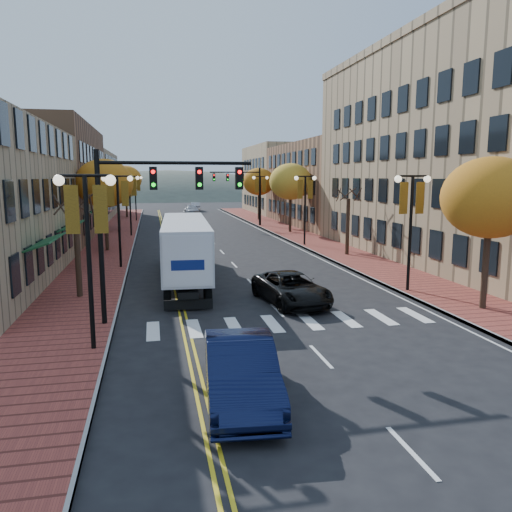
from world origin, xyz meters
TOP-DOWN VIEW (x-y plane):
  - ground at (0.00, 0.00)m, footprint 200.00×200.00m
  - sidewalk_left at (-9.00, 32.50)m, footprint 4.00×85.00m
  - sidewalk_right at (9.00, 32.50)m, footprint 4.00×85.00m
  - building_left_mid at (-17.00, 36.00)m, footprint 12.00×24.00m
  - building_left_far at (-17.00, 61.00)m, footprint 12.00×26.00m
  - building_right_near at (18.50, 16.00)m, footprint 15.00×28.00m
  - building_right_mid at (18.50, 42.00)m, footprint 15.00×24.00m
  - building_right_far at (18.50, 64.00)m, footprint 15.00×20.00m
  - tree_left_a at (-9.00, 8.00)m, footprint 0.28×0.28m
  - tree_left_b at (-9.00, 24.00)m, footprint 4.48×4.48m
  - tree_left_c at (-9.00, 40.00)m, footprint 4.16×4.16m
  - tree_left_d at (-9.00, 58.00)m, footprint 4.61×4.61m
  - tree_right_a at (9.00, 2.00)m, footprint 4.16×4.16m
  - tree_right_b at (9.00, 18.00)m, footprint 0.28×0.28m
  - tree_right_c at (9.00, 34.00)m, footprint 4.48×4.48m
  - tree_right_d at (9.00, 50.00)m, footprint 4.35×4.35m
  - lamp_left_a at (-7.50, 0.00)m, footprint 1.96×0.36m
  - lamp_left_b at (-7.50, 16.00)m, footprint 1.96×0.36m
  - lamp_left_c at (-7.50, 34.00)m, footprint 1.96×0.36m
  - lamp_left_d at (-7.50, 52.00)m, footprint 1.96×0.36m
  - lamp_right_a at (7.50, 6.00)m, footprint 1.96×0.36m
  - lamp_right_b at (7.50, 24.00)m, footprint 1.96×0.36m
  - lamp_right_c at (7.50, 42.00)m, footprint 1.96×0.36m
  - traffic_mast_near at (-5.48, 3.00)m, footprint 6.10×0.35m
  - traffic_mast_far at (5.48, 42.00)m, footprint 6.10×0.34m
  - semi_truck at (-3.61, 11.35)m, footprint 2.98×14.53m
  - navy_sedan at (-3.21, -4.74)m, footprint 2.21×5.30m
  - black_suv at (0.95, 5.07)m, footprint 3.13×5.58m
  - car_far_white at (-3.18, 47.08)m, footprint 2.20×4.40m
  - car_far_silver at (0.84, 63.42)m, footprint 2.18×5.07m
  - car_far_oncoming at (2.12, 70.84)m, footprint 1.94×4.69m

SIDE VIEW (x-z plane):
  - ground at x=0.00m, z-range 0.00..0.00m
  - sidewalk_left at x=-9.00m, z-range 0.00..0.15m
  - sidewalk_right at x=9.00m, z-range 0.00..0.15m
  - car_far_white at x=-3.18m, z-range 0.00..1.44m
  - car_far_silver at x=0.84m, z-range 0.00..1.46m
  - black_suv at x=0.95m, z-range 0.00..1.47m
  - car_far_oncoming at x=2.12m, z-range 0.00..1.51m
  - navy_sedan at x=-3.21m, z-range 0.00..1.70m
  - semi_truck at x=-3.61m, z-range 0.30..3.91m
  - tree_left_a at x=-9.00m, z-range 0.15..4.35m
  - tree_right_b at x=9.00m, z-range 0.15..4.35m
  - lamp_left_a at x=-7.50m, z-range 1.27..7.32m
  - lamp_left_b at x=-7.50m, z-range 1.27..7.32m
  - lamp_left_c at x=-7.50m, z-range 1.27..7.32m
  - lamp_left_d at x=-7.50m, z-range 1.27..7.32m
  - lamp_right_a at x=7.50m, z-range 1.27..7.32m
  - lamp_right_b at x=7.50m, z-range 1.27..7.32m
  - lamp_right_c at x=7.50m, z-range 1.27..7.32m
  - building_left_far at x=-17.00m, z-range 0.00..9.50m
  - traffic_mast_near at x=-5.48m, z-range 1.42..8.42m
  - traffic_mast_far at x=5.48m, z-range 1.42..8.42m
  - building_right_mid at x=18.50m, z-range 0.00..10.00m
  - tree_left_c at x=-9.00m, z-range 1.71..8.40m
  - tree_right_a at x=9.00m, z-range 1.71..8.40m
  - tree_right_d at x=9.00m, z-range 1.79..8.79m
  - tree_left_b at x=-9.00m, z-range 1.84..9.05m
  - tree_right_c at x=9.00m, z-range 1.84..9.05m
  - building_left_mid at x=-17.00m, z-range 0.00..11.00m
  - building_right_far at x=18.50m, z-range 0.00..11.00m
  - tree_left_d at x=-9.00m, z-range 1.89..9.31m
  - building_right_near at x=18.50m, z-range 0.00..15.00m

